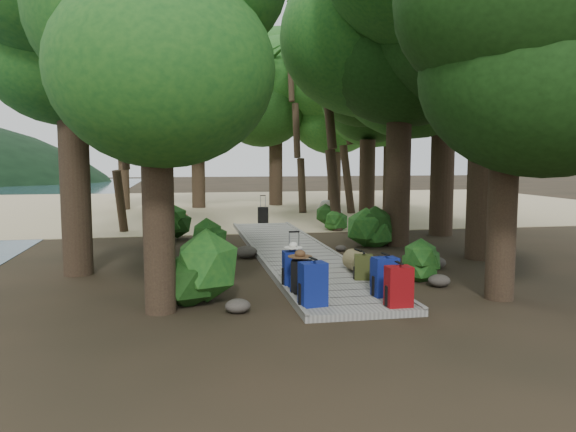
{
  "coord_description": "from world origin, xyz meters",
  "views": [
    {
      "loc": [
        -2.8,
        -13.1,
        2.52
      ],
      "look_at": [
        -0.11,
        1.09,
        1.0
      ],
      "focal_mm": 35.0,
      "sensor_mm": 36.0,
      "label": 1
    }
  ],
  "objects": [
    {
      "name": "rock_right_c",
      "position": [
        1.37,
        1.29,
        0.08
      ],
      "size": [
        0.29,
        0.26,
        0.16
      ],
      "primitive_type": null,
      "color": "#4C473F",
      "rests_on": "ground"
    },
    {
      "name": "tree_back_c",
      "position": [
        4.98,
        15.03,
        4.75
      ],
      "size": [
        5.28,
        5.28,
        9.5
      ],
      "primitive_type": null,
      "color": "black",
      "rests_on": "ground"
    },
    {
      "name": "shrub_right_a",
      "position": [
        1.93,
        -2.52,
        0.38
      ],
      "size": [
        0.85,
        0.85,
        0.77
      ],
      "primitive_type": null,
      "color": "#154717",
      "rests_on": "ground"
    },
    {
      "name": "tree_back_b",
      "position": [
        2.04,
        15.88,
        5.01
      ],
      "size": [
        5.61,
        5.61,
        10.02
      ],
      "primitive_type": null,
      "color": "black",
      "rests_on": "ground"
    },
    {
      "name": "backpack_right_d",
      "position": [
        0.69,
        -2.7,
        0.39
      ],
      "size": [
        0.41,
        0.34,
        0.54
      ],
      "primitive_type": null,
      "rotation": [
        0.0,
        0.0,
        -0.25
      ],
      "color": "#363E19",
      "rests_on": "boardwalk"
    },
    {
      "name": "palm_right_a",
      "position": [
        2.54,
        5.51,
        4.17
      ],
      "size": [
        4.89,
        4.89,
        8.33
      ],
      "primitive_type": null,
      "color": "#103A11",
      "rests_on": "ground"
    },
    {
      "name": "shrub_left_a",
      "position": [
        -2.58,
        -3.5,
        0.55
      ],
      "size": [
        1.22,
        1.22,
        1.1
      ],
      "primitive_type": null,
      "color": "#154717",
      "rests_on": "ground"
    },
    {
      "name": "backpack_left_a",
      "position": [
        -0.75,
        -4.44,
        0.52
      ],
      "size": [
        0.46,
        0.36,
        0.79
      ],
      "primitive_type": null,
      "rotation": [
        0.0,
        0.0,
        0.16
      ],
      "color": "navy",
      "rests_on": "boardwalk"
    },
    {
      "name": "tree_left_b",
      "position": [
        -5.02,
        -0.57,
        4.46
      ],
      "size": [
        4.95,
        4.95,
        8.91
      ],
      "primitive_type": null,
      "color": "black",
      "rests_on": "ground"
    },
    {
      "name": "tree_left_a",
      "position": [
        -3.18,
        -3.93,
        3.59
      ],
      "size": [
        4.31,
        4.31,
        7.19
      ],
      "primitive_type": null,
      "color": "black",
      "rests_on": "ground"
    },
    {
      "name": "suitcase_on_boardwalk",
      "position": [
        -0.74,
        -2.85,
        0.4
      ],
      "size": [
        0.4,
        0.27,
        0.56
      ],
      "primitive_type": null,
      "rotation": [
        0.0,
        0.0,
        0.21
      ],
      "color": "black",
      "rests_on": "boardwalk"
    },
    {
      "name": "tree_right_b",
      "position": [
        4.5,
        -0.43,
        5.53
      ],
      "size": [
        6.19,
        6.19,
        11.06
      ],
      "primitive_type": null,
      "color": "black",
      "rests_on": "ground"
    },
    {
      "name": "hat_white",
      "position": [
        -0.79,
        -3.02,
        0.9
      ],
      "size": [
        0.34,
        0.34,
        0.11
      ],
      "primitive_type": null,
      "color": "silver",
      "rests_on": "backpack_left_c"
    },
    {
      "name": "duffel_right_khaki",
      "position": [
        0.8,
        -1.99,
        0.34
      ],
      "size": [
        0.51,
        0.71,
        0.44
      ],
      "primitive_type": null,
      "rotation": [
        0.0,
        0.0,
        0.1
      ],
      "color": "olive",
      "rests_on": "boardwalk"
    },
    {
      "name": "tree_right_f",
      "position": [
        6.02,
        9.72,
        4.82
      ],
      "size": [
        5.4,
        5.4,
        9.65
      ],
      "primitive_type": null,
      "color": "black",
      "rests_on": "ground"
    },
    {
      "name": "backpack_right_b",
      "position": [
        0.63,
        -4.04,
        0.5
      ],
      "size": [
        0.44,
        0.32,
        0.75
      ],
      "primitive_type": null,
      "rotation": [
        0.0,
        0.0,
        0.07
      ],
      "color": "navy",
      "rests_on": "boardwalk"
    },
    {
      "name": "tree_right_c",
      "position": [
        3.23,
        1.96,
        5.04
      ],
      "size": [
        5.82,
        5.82,
        10.07
      ],
      "primitive_type": null,
      "color": "black",
      "rests_on": "ground"
    },
    {
      "name": "backpack_left_b",
      "position": [
        -0.75,
        -3.58,
        0.45
      ],
      "size": [
        0.41,
        0.34,
        0.65
      ],
      "primitive_type": null,
      "rotation": [
        0.0,
        0.0,
        -0.29
      ],
      "color": "black",
      "rests_on": "boardwalk"
    },
    {
      "name": "backpack_left_c",
      "position": [
        -0.77,
        -2.97,
        0.48
      ],
      "size": [
        0.4,
        0.29,
        0.73
      ],
      "primitive_type": null,
      "rotation": [
        0.0,
        0.0,
        0.02
      ],
      "color": "navy",
      "rests_on": "boardwalk"
    },
    {
      "name": "sand_beach",
      "position": [
        0.0,
        16.0,
        0.01
      ],
      "size": [
        40.0,
        22.0,
        0.02
      ],
      "primitive_type": "cube",
      "color": "tan",
      "rests_on": "ground"
    },
    {
      "name": "lone_suitcase_on_sand",
      "position": [
        0.21,
        7.87,
        0.33
      ],
      "size": [
        0.4,
        0.24,
        0.61
      ],
      "primitive_type": null,
      "rotation": [
        0.0,
        0.0,
        -0.04
      ],
      "color": "black",
      "rests_on": "sand_beach"
    },
    {
      "name": "kayak",
      "position": [
        -2.91,
        9.45,
        0.18
      ],
      "size": [
        1.86,
        3.29,
        0.33
      ],
      "primitive_type": "ellipsoid",
      "rotation": [
        0.0,
        0.0,
        -0.38
      ],
      "color": "#B0140F",
      "rests_on": "sand_beach"
    },
    {
      "name": "shrub_left_b",
      "position": [
        -2.17,
        1.29,
        0.42
      ],
      "size": [
        0.93,
        0.93,
        0.84
      ],
      "primitive_type": null,
      "color": "#154717",
      "rests_on": "ground"
    },
    {
      "name": "tree_back_a",
      "position": [
        -1.98,
        15.09,
        4.7
      ],
      "size": [
        5.43,
        5.43,
        9.4
      ],
      "primitive_type": null,
      "color": "black",
      "rests_on": "ground"
    },
    {
      "name": "palm_left_a",
      "position": [
        -4.97,
        6.35,
        3.15
      ],
      "size": [
        3.95,
        3.95,
        6.29
      ],
      "primitive_type": null,
      "color": "#103A11",
      "rests_on": "ground"
    },
    {
      "name": "rock_right_a",
      "position": [
        2.1,
        -3.1,
        0.12
      ],
      "size": [
        0.44,
        0.4,
        0.24
      ],
      "primitive_type": null,
      "color": "#4C473F",
      "rests_on": "ground"
    },
    {
      "name": "tree_back_d",
      "position": [
        -5.52,
        14.76,
        3.57
      ],
      "size": [
        4.28,
        4.28,
        7.14
      ],
      "primitive_type": null,
      "color": "black",
      "rests_on": "ground"
    },
    {
      "name": "rock_right_b",
      "position": [
        2.82,
        -1.4,
        0.14
      ],
      "size": [
        0.49,
        0.45,
        0.27
      ],
      "primitive_type": null,
      "color": "#4C473F",
      "rests_on": "ground"
    },
    {
      "name": "boardwalk",
      "position": [
        0.0,
        1.0,
        0.06
      ],
      "size": [
        2.0,
        12.0,
        0.12
      ],
      "primitive_type": "cube",
      "color": "gray",
      "rests_on": "ground"
    },
    {
      "name": "shrub_right_b",
      "position": [
        2.42,
        1.76,
        0.53
      ],
      "size": [
        1.18,
        1.18,
        1.07
      ],
      "primitive_type": null,
      "color": "#154717",
      "rests_on": "ground"
    },
    {
      "name": "shrub_right_c",
      "position": [
        2.24,
        5.42,
        0.41
      ],
      "size": [
        0.9,
        0.9,
        0.81
      ],
      "primitive_type": null,
      "color": "#154717",
      "rests_on": "ground"
    },
    {
      "name": "shrub_left_c",
      "position": [
        -3.13,
        4.52,
        0.58
      ],
      "size": [
        1.29,
        1.29,
        1.16
      ],
      "primitive_type": null,
      "color": "#154717",
      "rests_on": "ground"
    },
    {
      "name": "sun_lounger",
      "position": [
        3.55,
        10.52,
        0.31
      ],
      "size": [
        0.87,
        1.88,
        0.58
      ],
      "primitive_type": null,
      "rotation": [
        0.0,
        0.0,
        0.16
      ],
      "color": "silver",
      "rests_on": "sand_beach"
    },
    {
      "name": "tree_right_e",
      "position": [
        3.99,
        6.88,
        4.16
      ],
      "size": [
        4.62,
        4.62,
        8.32
      ],
      "primitive_type": null,
      "color": "black",
      "rests_on": "ground"
    },
    {
      "name": "tree_right_a",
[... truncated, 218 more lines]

